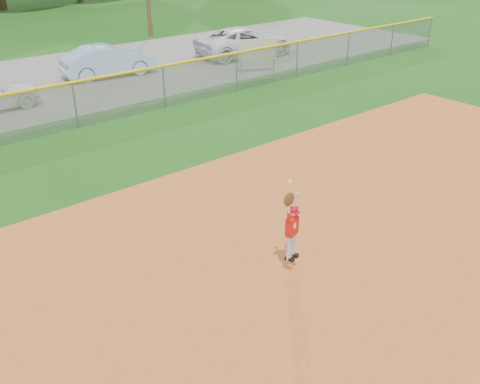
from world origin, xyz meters
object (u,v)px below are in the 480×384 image
at_px(car_blue, 108,61).
at_px(ballplayer, 292,226).
at_px(car_white_b, 245,42).
at_px(sponsor_sign, 258,51).

xyz_separation_m(car_blue, ballplayer, (-4.17, -15.32, 0.32)).
relative_size(car_blue, car_white_b, 0.80).
distance_m(sponsor_sign, ballplayer, 15.01).
xyz_separation_m(car_blue, car_white_b, (7.03, -0.73, 0.03)).
bearing_deg(car_white_b, sponsor_sign, 157.06).
distance_m(car_white_b, sponsor_sign, 3.42).
bearing_deg(car_blue, car_white_b, -88.53).
bearing_deg(ballplayer, car_blue, 74.76).
height_order(car_white_b, ballplayer, ballplayer).
xyz_separation_m(car_blue, sponsor_sign, (5.29, -3.66, 0.30)).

